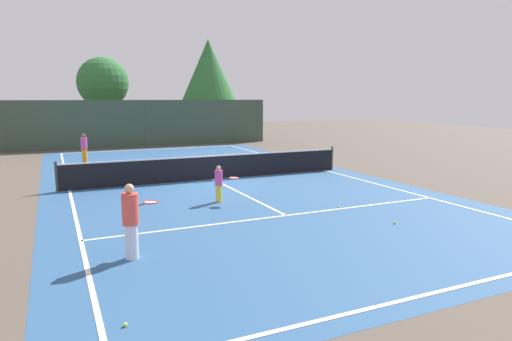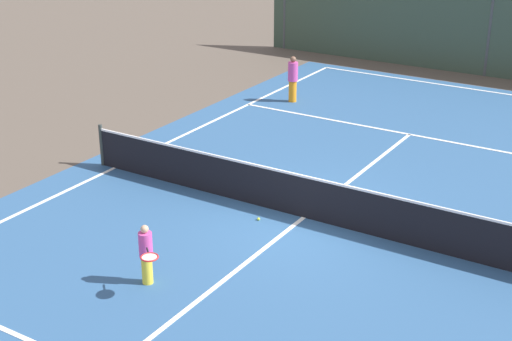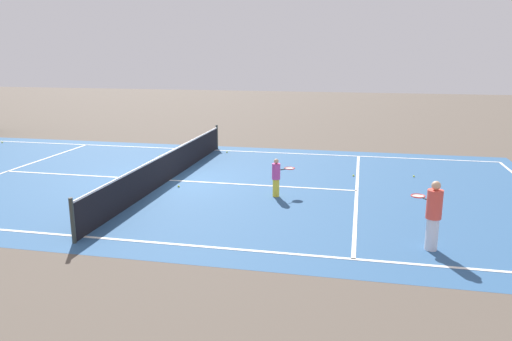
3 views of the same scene
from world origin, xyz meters
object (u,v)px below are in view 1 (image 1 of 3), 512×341
Objects in this scene: player_2 at (220,183)px; tennis_ball_4 at (395,223)px; player_1 at (131,220)px; tennis_ball_3 at (325,173)px; tennis_ball_5 at (232,147)px; tennis_ball_2 at (339,207)px; ball_crate at (246,168)px; tennis_ball_0 at (199,183)px; tennis_ball_6 at (125,325)px; player_0 at (84,148)px; tennis_ball_1 at (194,149)px.

tennis_ball_4 is at bearing -52.39° from player_2.
player_1 reaches higher than player_2.
tennis_ball_3 is 1.00× the size of tennis_ball_5.
tennis_ball_3 is (3.16, 5.56, 0.00)m from tennis_ball_2.
player_1 reaches higher than ball_crate.
tennis_ball_0 is 12.81m from tennis_ball_5.
player_1 is 24.28× the size of tennis_ball_3.
tennis_ball_0 is 11.20m from tennis_ball_6.
tennis_ball_0 is at bearing 111.38° from tennis_ball_4.
tennis_ball_5 is at bearing 81.41° from tennis_ball_4.
player_1 is 3.03m from tennis_ball_6.
tennis_ball_4 is (6.70, -15.82, -0.74)m from player_0.
player_2 reaches higher than tennis_ball_3.
player_2 is at bearing -103.64° from tennis_ball_1.
tennis_ball_4 is at bearing -81.02° from tennis_ball_2.
tennis_ball_0 is 1.00× the size of tennis_ball_4.
ball_crate is 7.41m from tennis_ball_2.
player_1 reaches higher than tennis_ball_0.
player_0 is at bearing 87.79° from tennis_ball_6.
tennis_ball_5 is at bearing 66.94° from player_2.
tennis_ball_6 is (-7.41, -2.58, 0.00)m from tennis_ball_4.
player_2 is 3.84m from tennis_ball_2.
player_1 reaches higher than tennis_ball_6.
tennis_ball_5 is (3.13, 9.57, -0.15)m from ball_crate.
player_1 is 19.99m from tennis_ball_1.
player_1 is at bearing 177.69° from tennis_ball_4.
tennis_ball_3 is at bearing 69.76° from tennis_ball_4.
player_2 is 8.07m from tennis_ball_6.
tennis_ball_2 is 1.00× the size of tennis_ball_4.
tennis_ball_6 is at bearing -109.35° from tennis_ball_1.
tennis_ball_1 is 18.99m from tennis_ball_4.
tennis_ball_0 and tennis_ball_4 have the same top height.
tennis_ball_6 is (-4.38, -10.30, 0.00)m from tennis_ball_0.
player_2 is 18.04× the size of tennis_ball_0.
tennis_ball_4 is at bearing -98.59° from tennis_ball_5.
tennis_ball_0 is at bearing 66.95° from tennis_ball_6.
player_0 is at bearing 106.19° from player_2.
tennis_ball_3 is 14.48m from tennis_ball_6.
tennis_ball_1 is at bearing 88.28° from tennis_ball_2.
player_0 reaches higher than tennis_ball_4.
tennis_ball_0 is 1.00× the size of tennis_ball_5.
ball_crate is 3.31m from tennis_ball_0.
tennis_ball_4 is 1.00× the size of tennis_ball_6.
player_1 is at bearing -110.49° from tennis_ball_1.
tennis_ball_1 and tennis_ball_4 have the same top height.
ball_crate is 9.48m from tennis_ball_1.
player_1 reaches higher than player_0.
player_2 is 18.04× the size of tennis_ball_3.
tennis_ball_0 is at bearing -147.07° from ball_crate.
tennis_ball_6 is at bearing -134.95° from tennis_ball_3.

